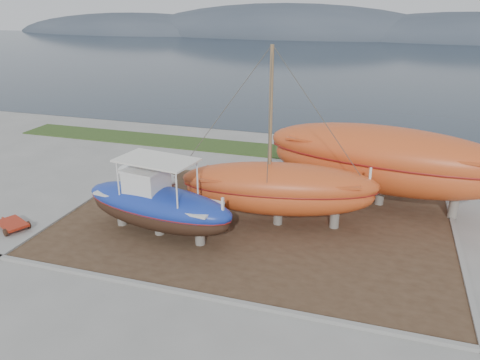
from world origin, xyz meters
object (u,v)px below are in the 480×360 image
(white_dinghy, at_px, (147,180))
(orange_sailboat, at_px, (280,140))
(orange_bare_hull, at_px, (383,168))
(red_trailer, at_px, (13,226))
(blue_caique, at_px, (157,198))

(white_dinghy, relative_size, orange_sailboat, 0.48)
(orange_sailboat, xyz_separation_m, orange_bare_hull, (4.51, 3.83, -2.12))
(orange_sailboat, relative_size, orange_bare_hull, 0.75)
(white_dinghy, bearing_deg, orange_sailboat, 6.97)
(white_dinghy, height_order, red_trailer, white_dinghy)
(orange_sailboat, bearing_deg, white_dinghy, 157.76)
(red_trailer, bearing_deg, white_dinghy, 81.93)
(white_dinghy, bearing_deg, red_trailer, -103.29)
(blue_caique, xyz_separation_m, red_trailer, (-6.82, -1.54, -1.69))
(orange_bare_hull, bearing_deg, white_dinghy, -160.75)
(blue_caique, relative_size, white_dinghy, 1.71)
(white_dinghy, xyz_separation_m, orange_sailboat, (7.85, -1.78, 3.46))
(blue_caique, xyz_separation_m, orange_sailboat, (4.89, 2.63, 2.32))
(white_dinghy, bearing_deg, orange_bare_hull, 29.18)
(blue_caique, bearing_deg, white_dinghy, 132.68)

